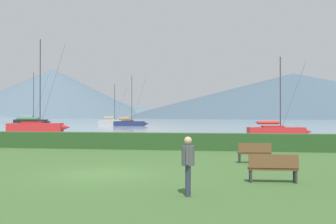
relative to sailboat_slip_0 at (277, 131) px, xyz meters
The scene contains 14 objects.
ground_plane 31.44m from the sailboat_slip_0, 107.96° to the right, with size 1000.00×1000.00×0.00m, color #3D602D.
harbor_water 107.53m from the sailboat_slip_0, 95.17° to the left, with size 320.00×246.00×0.00m, color #8C9EA3.
hedge_line 21.25m from the sailboat_slip_0, 117.14° to the right, with size 80.00×1.20×1.09m, color #284C23.
sailboat_slip_0 is the anchor object (origin of this frame).
sailboat_slip_1 66.25m from the sailboat_slip_0, 123.29° to the left, with size 8.44×3.59×10.48m.
sailboat_slip_3 73.25m from the sailboat_slip_0, 139.30° to the left, with size 9.47×3.90×13.30m.
sailboat_slip_4 46.57m from the sailboat_slip_0, 125.41° to the left, with size 7.72×2.94×10.97m.
sailboat_slip_8 33.04m from the sailboat_slip_0, 167.63° to the left, with size 8.73×4.34×13.11m.
park_bench_near_path 31.04m from the sailboat_slip_0, 96.28° to the right, with size 1.64×0.57×0.95m.
park_bench_under_tree 25.73m from the sailboat_slip_0, 98.31° to the right, with size 1.58×0.64×0.95m.
person_standing_walker 33.98m from the sailboat_slip_0, 100.06° to the right, with size 0.36×0.57×1.65m.
distant_hill_west_ridge 354.88m from the sailboat_slip_0, 119.97° to the left, with size 195.09×195.09×47.24m, color #4C6070.
distant_hill_central_peak 415.12m from the sailboat_slip_0, 120.88° to the left, with size 314.54×314.54×40.14m, color slate.
distant_hill_far_shoulder 353.55m from the sailboat_slip_0, 81.33° to the left, with size 342.25×342.25×43.55m, color #425666.
Camera 1 is at (5.00, -14.29, 2.23)m, focal length 41.61 mm.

